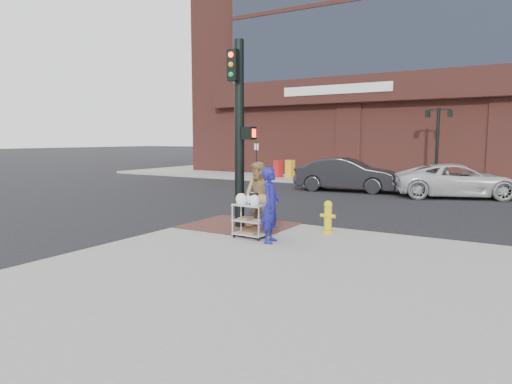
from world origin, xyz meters
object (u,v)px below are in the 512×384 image
Objects in this scene: sedan_dark at (347,175)px; minivan_white at (458,181)px; traffic_signal_pole at (239,128)px; utility_cart at (250,218)px; pedestrian_tan at (259,196)px; fire_hydrant at (328,216)px; lamp_post at (437,137)px; woman_blue at (271,205)px.

sedan_dark is 4.97m from minivan_white.
utility_cart is at bearing -47.40° from traffic_signal_pole.
pedestrian_tan is 11.07m from sedan_dark.
minivan_white is (4.07, 11.14, -2.10)m from traffic_signal_pole.
minivan_white is at bearing 87.75° from pedestrian_tan.
minivan_white is 10.82m from fire_hydrant.
minivan_white is 4.75× the size of utility_cart.
traffic_signal_pole reaches higher than fire_hydrant.
pedestrian_tan is (0.63, -0.04, -1.78)m from traffic_signal_pole.
lamp_post reaches higher than minivan_white.
utility_cart is 2.08m from fire_hydrant.
sedan_dark is at bearing -0.47° from woman_blue.
traffic_signal_pole is at bearing -99.24° from lamp_post.
sedan_dark reaches higher than utility_cart.
utility_cart is (1.88, -11.99, -0.16)m from sedan_dark.
woman_blue is at bearing -34.37° from pedestrian_tan.
lamp_post is 16.54m from woman_blue.
utility_cart is (-0.66, 0.15, -0.37)m from woman_blue.
traffic_signal_pole reaches higher than sedan_dark.
woman_blue is 2.08× the size of fire_hydrant.
traffic_signal_pole is at bearing 41.15° from woman_blue.
sedan_dark is at bearing 107.47° from fire_hydrant.
pedestrian_tan reaches higher than woman_blue.
pedestrian_tan reaches higher than fire_hydrant.
sedan_dark reaches higher than minivan_white.
traffic_signal_pole is 1.02× the size of sedan_dark.
fire_hydrant is (-0.08, -14.78, -2.04)m from lamp_post.
lamp_post is 4.77m from minivan_white.
minivan_white is (2.42, 12.36, -0.29)m from woman_blue.
lamp_post is 0.81× the size of sedan_dark.
sedan_dark is 12.13m from utility_cart.
woman_blue is at bearing -36.51° from traffic_signal_pole.
woman_blue is (-0.83, -16.45, -1.59)m from lamp_post.
lamp_post reaches higher than sedan_dark.
sedan_dark is at bearing 112.79° from pedestrian_tan.
fire_hydrant is at bearing 10.71° from traffic_signal_pole.
fire_hydrant is at bearing 30.43° from pedestrian_tan.
minivan_white is at bearing -68.72° from lamp_post.
pedestrian_tan is 1.16m from utility_cart.
traffic_signal_pole reaches higher than lamp_post.
traffic_signal_pole is 2.77× the size of pedestrian_tan.
lamp_post is at bearing -0.44° from minivan_white.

